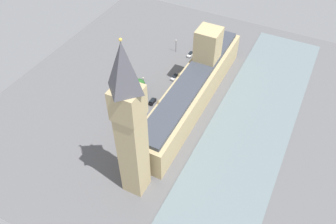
{
  "coord_description": "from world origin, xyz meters",
  "views": [
    {
      "loc": [
        -40.09,
        97.13,
        98.08
      ],
      "look_at": [
        1.0,
        15.72,
        7.39
      ],
      "focal_mm": 36.45,
      "sensor_mm": 36.0,
      "label": 1
    }
  ],
  "objects_px": {
    "clock_tower": "(130,125)",
    "plane_tree_leading": "(139,84)",
    "double_decker_bus_under_trees": "(133,122)",
    "plane_tree_far_end": "(130,91)",
    "pedestrian_midblock": "(178,87)",
    "street_lamp_corner": "(143,81)",
    "parliament_building": "(194,86)",
    "car_black_near_tower": "(152,101)",
    "car_white_opposite_hall": "(190,54)",
    "car_silver_trailing": "(175,77)",
    "street_lamp_by_river_gate": "(176,43)",
    "pedestrian_kerbside": "(137,141)"
  },
  "relations": [
    {
      "from": "clock_tower",
      "to": "plane_tree_leading",
      "type": "bearing_deg",
      "value": -61.05
    },
    {
      "from": "street_lamp_corner",
      "to": "parliament_building",
      "type": "bearing_deg",
      "value": -171.17
    },
    {
      "from": "double_decker_bus_under_trees",
      "to": "plane_tree_far_end",
      "type": "distance_m",
      "value": 14.52
    },
    {
      "from": "parliament_building",
      "to": "pedestrian_kerbside",
      "type": "xyz_separation_m",
      "value": [
        9.33,
        30.72,
        -7.04
      ]
    },
    {
      "from": "car_silver_trailing",
      "to": "plane_tree_leading",
      "type": "bearing_deg",
      "value": 65.76
    },
    {
      "from": "car_black_near_tower",
      "to": "plane_tree_leading",
      "type": "height_order",
      "value": "plane_tree_leading"
    },
    {
      "from": "street_lamp_corner",
      "to": "street_lamp_by_river_gate",
      "type": "relative_size",
      "value": 0.99
    },
    {
      "from": "clock_tower",
      "to": "pedestrian_midblock",
      "type": "distance_m",
      "value": 59.22
    },
    {
      "from": "street_lamp_by_river_gate",
      "to": "pedestrian_kerbside",
      "type": "bearing_deg",
      "value": 102.14
    },
    {
      "from": "street_lamp_corner",
      "to": "pedestrian_kerbside",
      "type": "bearing_deg",
      "value": 115.06
    },
    {
      "from": "plane_tree_far_end",
      "to": "plane_tree_leading",
      "type": "relative_size",
      "value": 1.2
    },
    {
      "from": "car_black_near_tower",
      "to": "car_white_opposite_hall",
      "type": "bearing_deg",
      "value": 89.63
    },
    {
      "from": "double_decker_bus_under_trees",
      "to": "pedestrian_kerbside",
      "type": "relative_size",
      "value": 6.46
    },
    {
      "from": "pedestrian_midblock",
      "to": "car_black_near_tower",
      "type": "bearing_deg",
      "value": 103.26
    },
    {
      "from": "clock_tower",
      "to": "street_lamp_corner",
      "type": "relative_size",
      "value": 8.46
    },
    {
      "from": "plane_tree_far_end",
      "to": "clock_tower",
      "type": "bearing_deg",
      "value": 124.17
    },
    {
      "from": "pedestrian_midblock",
      "to": "pedestrian_kerbside",
      "type": "bearing_deg",
      "value": 125.48
    },
    {
      "from": "pedestrian_kerbside",
      "to": "car_black_near_tower",
      "type": "bearing_deg",
      "value": 130.43
    },
    {
      "from": "car_silver_trailing",
      "to": "car_black_near_tower",
      "type": "relative_size",
      "value": 1.17
    },
    {
      "from": "pedestrian_midblock",
      "to": "plane_tree_leading",
      "type": "height_order",
      "value": "plane_tree_leading"
    },
    {
      "from": "car_black_near_tower",
      "to": "plane_tree_leading",
      "type": "xyz_separation_m",
      "value": [
        7.61,
        -2.77,
        4.59
      ]
    },
    {
      "from": "parliament_building",
      "to": "street_lamp_by_river_gate",
      "type": "relative_size",
      "value": 11.56
    },
    {
      "from": "clock_tower",
      "to": "street_lamp_corner",
      "type": "xyz_separation_m",
      "value": [
        22.18,
        -43.52,
        -24.99
      ]
    },
    {
      "from": "car_black_near_tower",
      "to": "pedestrian_midblock",
      "type": "relative_size",
      "value": 2.74
    },
    {
      "from": "clock_tower",
      "to": "double_decker_bus_under_trees",
      "type": "xyz_separation_m",
      "value": [
        14.72,
        -22.26,
        -27.05
      ]
    },
    {
      "from": "clock_tower",
      "to": "street_lamp_by_river_gate",
      "type": "bearing_deg",
      "value": -73.65
    },
    {
      "from": "plane_tree_far_end",
      "to": "street_lamp_corner",
      "type": "xyz_separation_m",
      "value": [
        -0.67,
        -9.86,
        -1.79
      ]
    },
    {
      "from": "parliament_building",
      "to": "clock_tower",
      "type": "distance_m",
      "value": 51.82
    },
    {
      "from": "car_black_near_tower",
      "to": "pedestrian_midblock",
      "type": "xyz_separation_m",
      "value": [
        -5.42,
        -13.17,
        -0.2
      ]
    },
    {
      "from": "plane_tree_far_end",
      "to": "street_lamp_corner",
      "type": "height_order",
      "value": "plane_tree_far_end"
    },
    {
      "from": "car_silver_trailing",
      "to": "street_lamp_by_river_gate",
      "type": "distance_m",
      "value": 21.48
    },
    {
      "from": "clock_tower",
      "to": "car_silver_trailing",
      "type": "bearing_deg",
      "value": -76.65
    },
    {
      "from": "street_lamp_by_river_gate",
      "to": "double_decker_bus_under_trees",
      "type": "bearing_deg",
      "value": 97.98
    },
    {
      "from": "parliament_building",
      "to": "plane_tree_far_end",
      "type": "xyz_separation_m",
      "value": [
        22.77,
        13.3,
        -1.3
      ]
    },
    {
      "from": "parliament_building",
      "to": "plane_tree_leading",
      "type": "bearing_deg",
      "value": 16.43
    },
    {
      "from": "pedestrian_kerbside",
      "to": "street_lamp_by_river_gate",
      "type": "bearing_deg",
      "value": 128.6
    },
    {
      "from": "double_decker_bus_under_trees",
      "to": "clock_tower",
      "type": "bearing_deg",
      "value": -54.19
    },
    {
      "from": "car_black_near_tower",
      "to": "street_lamp_corner",
      "type": "distance_m",
      "value": 10.23
    },
    {
      "from": "double_decker_bus_under_trees",
      "to": "plane_tree_far_end",
      "type": "height_order",
      "value": "plane_tree_far_end"
    },
    {
      "from": "car_black_near_tower",
      "to": "plane_tree_far_end",
      "type": "height_order",
      "value": "plane_tree_far_end"
    },
    {
      "from": "parliament_building",
      "to": "plane_tree_leading",
      "type": "height_order",
      "value": "parliament_building"
    },
    {
      "from": "car_white_opposite_hall",
      "to": "plane_tree_leading",
      "type": "xyz_separation_m",
      "value": [
        8.08,
        35.36,
        4.59
      ]
    },
    {
      "from": "double_decker_bus_under_trees",
      "to": "street_lamp_by_river_gate",
      "type": "xyz_separation_m",
      "value": [
        7.49,
        -53.44,
        2.08
      ]
    },
    {
      "from": "parliament_building",
      "to": "car_black_near_tower",
      "type": "bearing_deg",
      "value": 32.48
    },
    {
      "from": "clock_tower",
      "to": "car_black_near_tower",
      "type": "distance_m",
      "value": 49.62
    },
    {
      "from": "pedestrian_midblock",
      "to": "street_lamp_by_river_gate",
      "type": "xyz_separation_m",
      "value": [
        12.89,
        -24.9,
        4.03
      ]
    },
    {
      "from": "car_white_opposite_hall",
      "to": "car_black_near_tower",
      "type": "xyz_separation_m",
      "value": [
        0.47,
        38.12,
        -0.0
      ]
    },
    {
      "from": "street_lamp_by_river_gate",
      "to": "street_lamp_corner",
      "type": "bearing_deg",
      "value": 90.05
    },
    {
      "from": "pedestrian_kerbside",
      "to": "pedestrian_midblock",
      "type": "distance_m",
      "value": 34.56
    },
    {
      "from": "double_decker_bus_under_trees",
      "to": "street_lamp_corner",
      "type": "bearing_deg",
      "value": 111.65
    }
  ]
}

